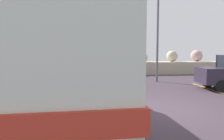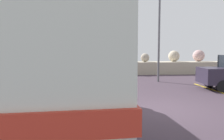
# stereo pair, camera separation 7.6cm
# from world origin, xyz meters

# --- Properties ---
(ground) EXTENTS (32.00, 26.00, 0.02)m
(ground) POSITION_xyz_m (0.00, 0.00, 0.01)
(ground) COLOR #3D303A
(breakwater) EXTENTS (31.36, 1.99, 2.30)m
(breakwater) POSITION_xyz_m (0.13, 11.82, 0.70)
(breakwater) COLOR #B2A790
(breakwater) RESTS_ON ground
(vintage_coach) EXTENTS (3.06, 8.74, 3.70)m
(vintage_coach) POSITION_xyz_m (-3.35, -1.93, 2.05)
(vintage_coach) COLOR black
(vintage_coach) RESTS_ON ground
(lamp_post) EXTENTS (1.03, 0.47, 6.60)m
(lamp_post) POSITION_xyz_m (2.12, 6.80, 3.71)
(lamp_post) COLOR #5B5B60
(lamp_post) RESTS_ON ground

